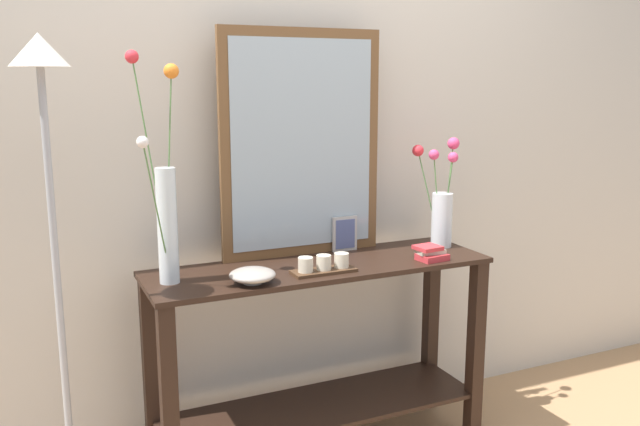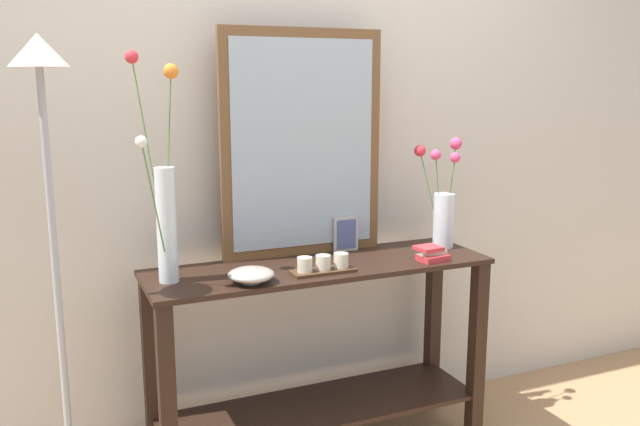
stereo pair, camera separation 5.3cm
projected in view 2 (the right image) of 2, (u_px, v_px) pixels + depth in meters
name	position (u px, v px, depth m)	size (l,w,h in m)	color
wall_back	(289.00, 121.00, 2.80)	(6.40, 0.08, 2.70)	beige
console_table	(320.00, 341.00, 2.67)	(1.36, 0.41, 0.81)	black
mirror_leaning	(302.00, 144.00, 2.68)	(0.68, 0.03, 0.91)	brown
tall_vase_left	(165.00, 207.00, 2.34)	(0.18, 0.20, 0.81)	silver
vase_right	(443.00, 207.00, 2.86)	(0.21, 0.17, 0.46)	silver
candle_tray	(323.00, 265.00, 2.49)	(0.24, 0.09, 0.07)	#472D1C
picture_frame_small	(346.00, 234.00, 2.80)	(0.11, 0.01, 0.15)	#B7B2AD
decorative_bowl	(251.00, 275.00, 2.37)	(0.17, 0.17, 0.05)	#9E9389
book_stack	(431.00, 254.00, 2.66)	(0.13, 0.11, 0.06)	#C63338
floor_lamp	(51.00, 208.00, 2.11)	(0.24, 0.24, 1.66)	#9E9EA3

